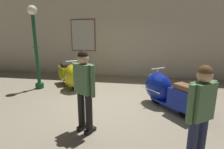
# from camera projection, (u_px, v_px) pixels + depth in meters

# --- Properties ---
(ground_plane) EXTENTS (60.00, 60.00, 0.00)m
(ground_plane) POSITION_uv_depth(u_px,v_px,m) (110.00, 103.00, 4.96)
(ground_plane) COLOR gray
(showroom_back_wall) EXTENTS (18.00, 0.24, 3.92)m
(showroom_back_wall) POSITION_uv_depth(u_px,v_px,m) (124.00, 32.00, 7.68)
(showroom_back_wall) COLOR #BCB29E
(showroom_back_wall) RESTS_ON ground
(scooter_0) EXTENTS (1.43, 1.60, 1.03)m
(scooter_0) POSITION_uv_depth(u_px,v_px,m) (71.00, 75.00, 6.22)
(scooter_0) COLOR black
(scooter_0) RESTS_ON ground
(scooter_1) EXTENTS (1.40, 1.58, 1.01)m
(scooter_1) POSITION_uv_depth(u_px,v_px,m) (165.00, 91.00, 4.60)
(scooter_1) COLOR black
(scooter_1) RESTS_ON ground
(lamppost) EXTENTS (0.31, 0.31, 2.78)m
(lamppost) POSITION_uv_depth(u_px,v_px,m) (35.00, 42.00, 5.92)
(lamppost) COLOR #144728
(lamppost) RESTS_ON ground
(visitor_0) EXTENTS (0.43, 0.38, 1.52)m
(visitor_0) POSITION_uv_depth(u_px,v_px,m) (200.00, 110.00, 2.47)
(visitor_0) COLOR black
(visitor_0) RESTS_ON ground
(visitor_1) EXTENTS (0.49, 0.38, 1.62)m
(visitor_1) POSITION_uv_depth(u_px,v_px,m) (84.00, 86.00, 3.36)
(visitor_1) COLOR black
(visitor_1) RESTS_ON ground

